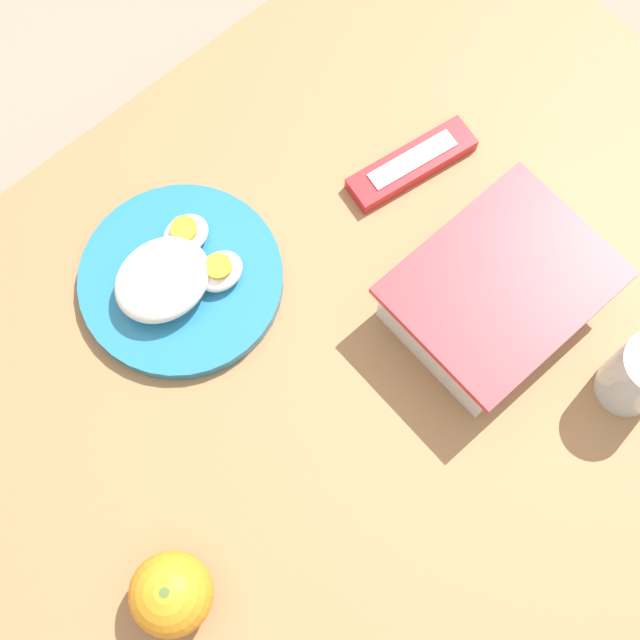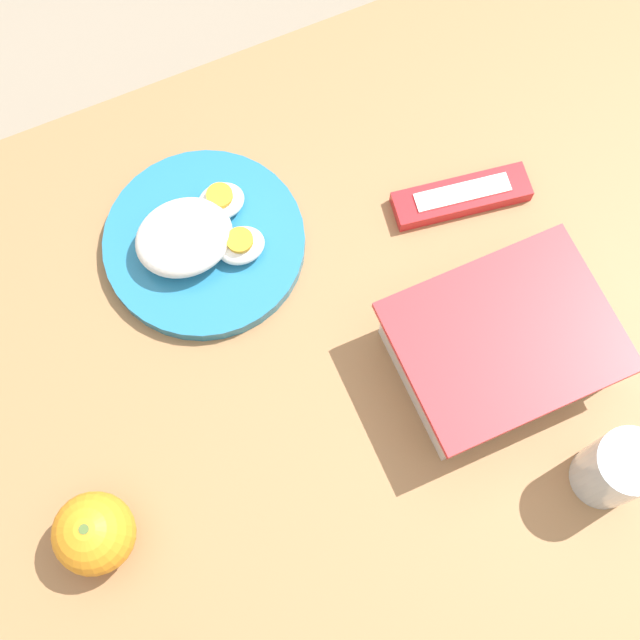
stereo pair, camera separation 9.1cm
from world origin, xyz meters
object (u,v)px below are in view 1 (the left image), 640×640
rice_plate (178,277)px  drinking_glass (640,375)px  food_container (497,296)px  candy_bar (412,164)px  orange_fruit (171,594)px

rice_plate → drinking_glass: bearing=124.6°
food_container → rice_plate: 0.33m
rice_plate → candy_bar: rice_plate is taller
food_container → rice_plate: (0.23, -0.24, -0.01)m
orange_fruit → drinking_glass: 0.50m
orange_fruit → rice_plate: (-0.20, -0.25, -0.02)m
drinking_glass → candy_bar: bearing=-91.7°
candy_bar → drinking_glass: (0.01, 0.33, 0.04)m
orange_fruit → candy_bar: bearing=-159.0°
food_container → drinking_glass: bearing=105.0°
rice_plate → candy_bar: bearing=167.5°
food_container → drinking_glass: 0.16m
candy_bar → drinking_glass: bearing=88.3°
food_container → orange_fruit: same height
food_container → rice_plate: food_container is taller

